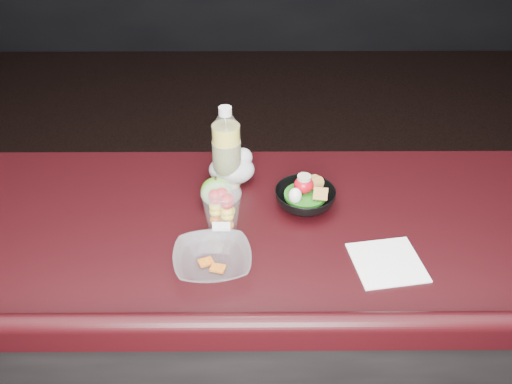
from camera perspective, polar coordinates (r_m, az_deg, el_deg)
counter at (r=1.85m, az=1.33°, el=-15.54°), size 4.06×0.71×1.02m
lemonade_bottle at (r=1.58m, az=-2.95°, el=3.94°), size 0.08×0.08×0.24m
fruit_cup at (r=1.42m, az=-3.44°, el=-1.46°), size 0.10×0.10×0.14m
green_apple at (r=1.53m, az=-4.01°, el=0.03°), size 0.08×0.08×0.09m
plastic_bag at (r=1.62m, az=-2.30°, el=2.42°), size 0.13×0.11×0.10m
snack_bowl at (r=1.53m, az=4.88°, el=-0.47°), size 0.22×0.22×0.09m
takeout_bowl at (r=1.35m, az=-4.37°, el=-6.86°), size 0.20×0.20×0.05m
paper_napkin at (r=1.40m, az=12.98°, el=-6.87°), size 0.18×0.18×0.00m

